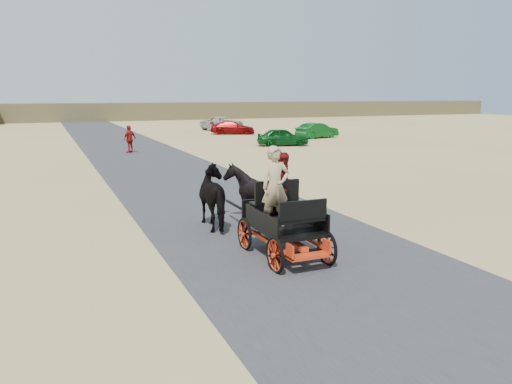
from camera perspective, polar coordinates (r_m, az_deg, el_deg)
name	(u,v)px	position (r m, az deg, el deg)	size (l,w,h in m)	color
ground	(282,242)	(12.49, 2.96, -5.75)	(140.00, 140.00, 0.00)	tan
road	(282,242)	(12.49, 2.96, -5.73)	(6.00, 140.00, 0.01)	#38383A
ridge_far	(82,112)	(72.96, -19.22, 8.62)	(140.00, 6.00, 2.40)	brown
carriage	(284,241)	(11.36, 3.19, -5.60)	(1.30, 2.40, 0.72)	black
horse_left	(218,197)	(13.73, -4.41, -0.58)	(0.91, 2.01, 1.70)	black
horse_right	(254,194)	(14.11, -0.18, -0.22)	(1.37, 1.54, 1.70)	black
driver_man	(275,187)	(11.02, 2.22, 0.63)	(0.66, 0.43, 1.80)	tan
passenger_woman	(284,186)	(11.74, 3.27, 0.72)	(0.77, 0.60, 1.58)	#660C0F
pedestrian	(130,139)	(32.24, -14.24, 5.88)	(1.01, 0.42, 1.73)	#A61213
car_a	(283,137)	(35.69, 3.09, 6.29)	(1.47, 3.65, 1.24)	#0C4C19
car_b	(317,130)	(42.30, 7.02, 6.99)	(1.33, 3.82, 1.26)	#0C4C19
car_c	(233,128)	(46.08, -2.69, 7.35)	(1.65, 4.05, 1.18)	maroon
car_d	(223,123)	(52.10, -3.78, 7.86)	(2.23, 4.83, 1.34)	silver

